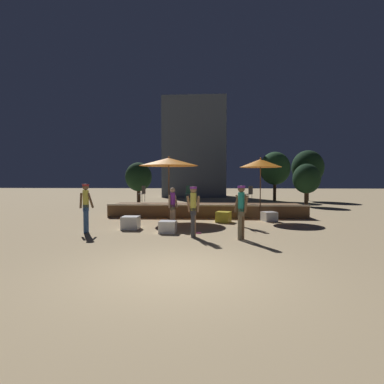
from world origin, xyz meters
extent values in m
plane|color=tan|center=(0.00, 0.00, 0.00)|extent=(120.00, 120.00, 0.00)
cube|color=brown|center=(0.47, 9.80, 0.30)|extent=(10.09, 2.30, 0.61)
cube|color=#CCB793|center=(0.47, 8.69, 0.65)|extent=(10.09, 0.12, 0.08)
cylinder|color=brown|center=(-1.34, 8.15, 1.30)|extent=(0.05, 0.05, 2.60)
cone|color=orange|center=(-1.34, 8.15, 2.79)|extent=(2.85, 2.85, 0.38)
sphere|color=orange|center=(-1.34, 8.15, 3.02)|extent=(0.08, 0.08, 0.08)
cylinder|color=brown|center=(3.11, 8.60, 1.27)|extent=(0.05, 0.05, 2.54)
cone|color=orange|center=(3.11, 8.60, 2.74)|extent=(2.03, 2.03, 0.40)
sphere|color=orange|center=(3.11, 8.60, 2.97)|extent=(0.08, 0.08, 0.08)
cube|color=white|center=(3.40, 7.82, 0.22)|extent=(0.75, 0.75, 0.43)
cube|color=white|center=(-2.44, 5.24, 0.25)|extent=(0.64, 0.64, 0.50)
cube|color=yellow|center=(1.26, 7.34, 0.24)|extent=(0.76, 0.76, 0.48)
cube|color=white|center=(-0.88, 4.54, 0.21)|extent=(0.61, 0.61, 0.43)
cylinder|color=#3F3F47|center=(0.08, 3.65, 0.39)|extent=(0.13, 0.13, 0.79)
cylinder|color=#997051|center=(0.11, 3.82, 0.39)|extent=(0.13, 0.13, 0.79)
cylinder|color=#3F3F47|center=(0.10, 3.74, 0.87)|extent=(0.20, 0.20, 0.24)
cylinder|color=#D8D14C|center=(0.10, 3.74, 1.19)|extent=(0.20, 0.20, 0.60)
cylinder|color=#997051|center=(0.26, 3.71, 1.12)|extent=(0.13, 0.10, 0.54)
cylinder|color=#997051|center=(-0.06, 3.76, 1.12)|extent=(0.17, 0.11, 0.54)
sphere|color=#997051|center=(0.10, 3.74, 1.60)|extent=(0.21, 0.21, 0.21)
cylinder|color=purple|center=(0.10, 3.74, 1.66)|extent=(0.24, 0.24, 0.07)
cylinder|color=tan|center=(-0.78, 5.56, 0.37)|extent=(0.13, 0.13, 0.74)
cylinder|color=tan|center=(-0.89, 5.68, 0.37)|extent=(0.13, 0.13, 0.74)
cylinder|color=#72664C|center=(-0.83, 5.62, 0.82)|extent=(0.19, 0.19, 0.24)
cylinder|color=purple|center=(-0.83, 5.62, 1.13)|extent=(0.19, 0.19, 0.57)
cylinder|color=tan|center=(-0.72, 5.72, 1.06)|extent=(0.18, 0.17, 0.51)
cylinder|color=tan|center=(-0.95, 5.52, 1.06)|extent=(0.12, 0.12, 0.51)
sphere|color=tan|center=(-0.83, 5.62, 1.52)|extent=(0.20, 0.20, 0.20)
cylinder|color=brown|center=(1.70, 3.49, 0.40)|extent=(0.13, 0.13, 0.81)
cylinder|color=#72664C|center=(1.61, 3.35, 0.40)|extent=(0.13, 0.13, 0.81)
cylinder|color=#72664C|center=(1.65, 3.42, 0.89)|extent=(0.21, 0.21, 0.24)
cylinder|color=teal|center=(1.65, 3.42, 1.22)|extent=(0.21, 0.21, 0.62)
cylinder|color=brown|center=(1.52, 3.52, 1.15)|extent=(0.19, 0.16, 0.55)
cylinder|color=brown|center=(1.79, 3.32, 1.15)|extent=(0.17, 0.15, 0.55)
sphere|color=brown|center=(1.65, 3.42, 1.63)|extent=(0.22, 0.22, 0.22)
cylinder|color=purple|center=(1.65, 3.42, 1.70)|extent=(0.24, 0.24, 0.07)
cylinder|color=#2D4C7F|center=(-3.84, 4.27, 0.41)|extent=(0.13, 0.13, 0.82)
cylinder|color=#2D4C7F|center=(-3.86, 4.44, 0.41)|extent=(0.13, 0.13, 0.82)
cylinder|color=#2D4C7F|center=(-3.85, 4.35, 0.90)|extent=(0.21, 0.21, 0.24)
cylinder|color=#D8D14C|center=(-3.85, 4.35, 1.24)|extent=(0.21, 0.21, 0.63)
cylinder|color=brown|center=(-3.67, 4.37, 1.17)|extent=(0.25, 0.10, 0.56)
cylinder|color=brown|center=(-4.02, 4.34, 1.17)|extent=(0.12, 0.09, 0.56)
sphere|color=brown|center=(-3.85, 4.35, 1.67)|extent=(0.22, 0.22, 0.22)
cylinder|color=#B22D33|center=(-3.85, 4.35, 1.73)|extent=(0.25, 0.25, 0.07)
cylinder|color=brown|center=(1.95, 6.04, 0.37)|extent=(0.13, 0.13, 0.75)
cylinder|color=brown|center=(1.90, 6.19, 0.37)|extent=(0.13, 0.13, 0.75)
cylinder|color=#72664C|center=(1.93, 6.11, 0.83)|extent=(0.19, 0.19, 0.24)
cylinder|color=#D8D14C|center=(1.93, 6.11, 1.13)|extent=(0.19, 0.19, 0.57)
cylinder|color=brown|center=(2.08, 6.16, 1.06)|extent=(0.15, 0.12, 0.51)
cylinder|color=brown|center=(1.78, 6.06, 1.06)|extent=(0.21, 0.14, 0.51)
sphere|color=brown|center=(1.93, 6.11, 1.52)|extent=(0.20, 0.20, 0.20)
cylinder|color=#333842|center=(1.93, 6.11, 1.58)|extent=(0.22, 0.22, 0.07)
cylinder|color=#47474C|center=(-3.30, 10.46, 0.91)|extent=(0.02, 0.02, 0.45)
cylinder|color=#47474C|center=(-3.39, 10.17, 0.91)|extent=(0.02, 0.02, 0.45)
cylinder|color=#47474C|center=(-3.02, 10.37, 0.91)|extent=(0.02, 0.02, 0.45)
cylinder|color=#47474C|center=(-3.11, 10.08, 0.91)|extent=(0.02, 0.02, 0.45)
cylinder|color=#47474C|center=(-3.21, 10.27, 1.14)|extent=(0.40, 0.40, 0.02)
cube|color=#47474C|center=(-3.04, 10.22, 1.36)|extent=(0.14, 0.35, 0.45)
cylinder|color=#2D3338|center=(2.71, 10.49, 0.91)|extent=(0.02, 0.02, 0.45)
cylinder|color=#2D3338|center=(2.51, 10.27, 0.91)|extent=(0.02, 0.02, 0.45)
cylinder|color=#2D3338|center=(2.93, 10.28, 0.91)|extent=(0.02, 0.02, 0.45)
cylinder|color=#2D3338|center=(2.73, 10.06, 0.91)|extent=(0.02, 0.02, 0.45)
cylinder|color=#2D3338|center=(2.72, 10.27, 1.14)|extent=(0.40, 0.40, 0.02)
cube|color=#2D3338|center=(2.85, 10.16, 1.36)|extent=(0.27, 0.28, 0.45)
cylinder|color=#1E4C47|center=(-0.72, 10.31, 0.91)|extent=(0.02, 0.02, 0.45)
cylinder|color=#1E4C47|center=(-0.42, 10.26, 0.91)|extent=(0.02, 0.02, 0.45)
cylinder|color=#1E4C47|center=(-0.68, 10.60, 0.91)|extent=(0.02, 0.02, 0.45)
cylinder|color=#1E4C47|center=(-0.38, 10.56, 0.91)|extent=(0.02, 0.02, 0.45)
cylinder|color=#1E4C47|center=(-0.55, 10.43, 1.14)|extent=(0.40, 0.40, 0.02)
cube|color=#1E4C47|center=(-0.52, 10.60, 1.36)|extent=(0.36, 0.08, 0.45)
cylinder|color=#E54C99|center=(0.23, 4.46, 0.02)|extent=(0.23, 0.23, 0.03)
cylinder|color=#3D2B1C|center=(-4.81, 16.34, 0.62)|extent=(0.28, 0.28, 1.25)
ellipsoid|color=black|center=(-4.81, 16.34, 2.15)|extent=(2.00, 2.00, 2.20)
cylinder|color=#3D2B1C|center=(9.49, 21.62, 0.88)|extent=(0.28, 0.28, 1.77)
ellipsoid|color=black|center=(9.49, 21.62, 3.04)|extent=(2.82, 2.82, 3.11)
cylinder|color=#3D2B1C|center=(6.45, 21.11, 0.87)|extent=(0.28, 0.28, 1.74)
ellipsoid|color=#1E4223|center=(6.45, 21.11, 2.95)|extent=(2.68, 2.68, 2.95)
cylinder|color=#3D2B1C|center=(7.64, 16.01, 0.56)|extent=(0.28, 0.28, 1.12)
ellipsoid|color=black|center=(7.64, 16.01, 2.00)|extent=(1.96, 1.96, 2.15)
cube|color=#4C5666|center=(-1.11, 27.95, 5.45)|extent=(6.90, 4.86, 10.90)
camera|label=1|loc=(0.67, -6.21, 1.93)|focal=28.00mm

